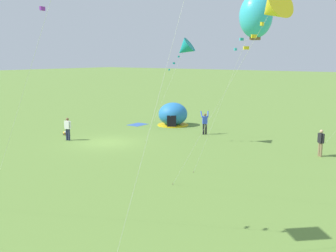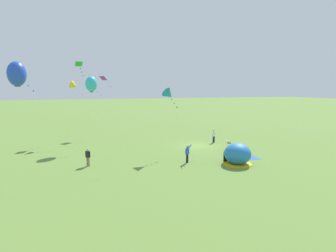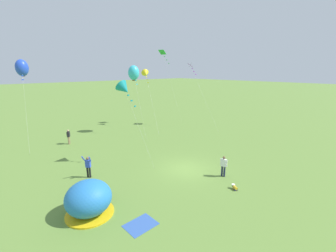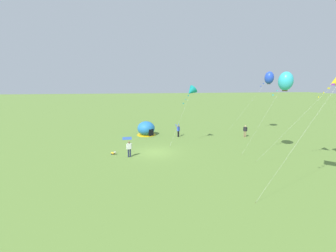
{
  "view_description": "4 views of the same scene",
  "coord_description": "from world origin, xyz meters",
  "px_view_note": "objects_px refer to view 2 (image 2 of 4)",
  "views": [
    {
      "loc": [
        19.97,
        20.41,
        6.23
      ],
      "look_at": [
        -0.15,
        5.44,
        1.79
      ],
      "focal_mm": 42.0,
      "sensor_mm": 36.0,
      "label": 1
    },
    {
      "loc": [
        -30.81,
        13.58,
        7.53
      ],
      "look_at": [
        -1.67,
        4.57,
        3.04
      ],
      "focal_mm": 28.0,
      "sensor_mm": 36.0,
      "label": 2
    },
    {
      "loc": [
        -13.21,
        -12.26,
        8.38
      ],
      "look_at": [
        -0.73,
        1.53,
        3.69
      ],
      "focal_mm": 24.0,
      "sensor_mm": 36.0,
      "label": 3
    },
    {
      "loc": [
        24.52,
        -2.68,
        7.77
      ],
      "look_at": [
        -0.68,
        1.57,
        2.87
      ],
      "focal_mm": 24.0,
      "sensor_mm": 36.0,
      "label": 4
    }
  ],
  "objects_px": {
    "person_near_tent": "(214,136)",
    "kite_yellow": "(74,86)",
    "kite_teal": "(169,95)",
    "person_arms_raised": "(187,153)",
    "kite_purple": "(104,80)",
    "kite_blue": "(17,74)",
    "kite_cyan": "(91,84)",
    "popup_tent": "(237,154)",
    "person_strolling": "(88,156)",
    "toddler_crawling": "(229,142)",
    "kite_green": "(79,66)"
  },
  "relations": [
    {
      "from": "person_near_tent",
      "to": "kite_yellow",
      "type": "bearing_deg",
      "value": 71.86
    },
    {
      "from": "kite_teal",
      "to": "person_arms_raised",
      "type": "bearing_deg",
      "value": -170.17
    },
    {
      "from": "kite_yellow",
      "to": "kite_purple",
      "type": "xyz_separation_m",
      "value": [
        5.11,
        -4.37,
        0.97
      ]
    },
    {
      "from": "person_near_tent",
      "to": "kite_blue",
      "type": "bearing_deg",
      "value": 112.75
    },
    {
      "from": "kite_cyan",
      "to": "kite_purple",
      "type": "bearing_deg",
      "value": -14.15
    },
    {
      "from": "popup_tent",
      "to": "person_near_tent",
      "type": "distance_m",
      "value": 10.32
    },
    {
      "from": "person_near_tent",
      "to": "kite_teal",
      "type": "bearing_deg",
      "value": 117.58
    },
    {
      "from": "popup_tent",
      "to": "person_strolling",
      "type": "relative_size",
      "value": 1.63
    },
    {
      "from": "popup_tent",
      "to": "toddler_crawling",
      "type": "xyz_separation_m",
      "value": [
        8.89,
        -4.26,
        -0.82
      ]
    },
    {
      "from": "person_strolling",
      "to": "kite_yellow",
      "type": "height_order",
      "value": "kite_yellow"
    },
    {
      "from": "popup_tent",
      "to": "person_strolling",
      "type": "height_order",
      "value": "popup_tent"
    },
    {
      "from": "popup_tent",
      "to": "kite_teal",
      "type": "xyz_separation_m",
      "value": [
        5.95,
        5.26,
        5.76
      ]
    },
    {
      "from": "person_near_tent",
      "to": "kite_green",
      "type": "distance_m",
      "value": 21.65
    },
    {
      "from": "popup_tent",
      "to": "toddler_crawling",
      "type": "distance_m",
      "value": 9.89
    },
    {
      "from": "toddler_crawling",
      "to": "kite_teal",
      "type": "distance_m",
      "value": 11.94
    },
    {
      "from": "toddler_crawling",
      "to": "popup_tent",
      "type": "bearing_deg",
      "value": 154.4
    },
    {
      "from": "person_strolling",
      "to": "toddler_crawling",
      "type": "bearing_deg",
      "value": -74.15
    },
    {
      "from": "kite_teal",
      "to": "kite_blue",
      "type": "bearing_deg",
      "value": 109.87
    },
    {
      "from": "kite_green",
      "to": "kite_cyan",
      "type": "height_order",
      "value": "kite_green"
    },
    {
      "from": "popup_tent",
      "to": "person_near_tent",
      "type": "xyz_separation_m",
      "value": [
        10.01,
        -2.52,
        -0.03
      ]
    },
    {
      "from": "person_near_tent",
      "to": "kite_teal",
      "type": "relative_size",
      "value": 0.23
    },
    {
      "from": "person_strolling",
      "to": "kite_blue",
      "type": "height_order",
      "value": "kite_blue"
    },
    {
      "from": "person_strolling",
      "to": "kite_blue",
      "type": "xyz_separation_m",
      "value": [
        -2.71,
        4.93,
        7.59
      ]
    },
    {
      "from": "person_arms_raised",
      "to": "kite_blue",
      "type": "height_order",
      "value": "kite_blue"
    },
    {
      "from": "toddler_crawling",
      "to": "kite_blue",
      "type": "xyz_separation_m",
      "value": [
        -7.93,
        23.33,
        8.38
      ]
    },
    {
      "from": "popup_tent",
      "to": "kite_cyan",
      "type": "relative_size",
      "value": 0.31
    },
    {
      "from": "kite_green",
      "to": "kite_blue",
      "type": "bearing_deg",
      "value": 166.52
    },
    {
      "from": "popup_tent",
      "to": "person_arms_raised",
      "type": "distance_m",
      "value": 4.94
    },
    {
      "from": "person_near_tent",
      "to": "kite_blue",
      "type": "relative_size",
      "value": 0.18
    },
    {
      "from": "person_arms_raised",
      "to": "kite_cyan",
      "type": "distance_m",
      "value": 15.37
    },
    {
      "from": "person_strolling",
      "to": "popup_tent",
      "type": "bearing_deg",
      "value": -104.53
    },
    {
      "from": "kite_yellow",
      "to": "kite_blue",
      "type": "distance_m",
      "value": 15.4
    },
    {
      "from": "kite_purple",
      "to": "kite_blue",
      "type": "height_order",
      "value": "kite_blue"
    },
    {
      "from": "person_near_tent",
      "to": "kite_green",
      "type": "height_order",
      "value": "kite_green"
    },
    {
      "from": "toddler_crawling",
      "to": "person_arms_raised",
      "type": "bearing_deg",
      "value": 128.37
    },
    {
      "from": "kite_teal",
      "to": "popup_tent",
      "type": "bearing_deg",
      "value": -138.49
    },
    {
      "from": "kite_teal",
      "to": "kite_blue",
      "type": "relative_size",
      "value": 0.79
    },
    {
      "from": "person_strolling",
      "to": "person_arms_raised",
      "type": "relative_size",
      "value": 0.91
    },
    {
      "from": "person_strolling",
      "to": "kite_purple",
      "type": "height_order",
      "value": "kite_purple"
    },
    {
      "from": "kite_yellow",
      "to": "kite_cyan",
      "type": "height_order",
      "value": "kite_cyan"
    },
    {
      "from": "person_arms_raised",
      "to": "kite_purple",
      "type": "distance_m",
      "value": 21.7
    },
    {
      "from": "toddler_crawling",
      "to": "kite_teal",
      "type": "bearing_deg",
      "value": 107.18
    },
    {
      "from": "popup_tent",
      "to": "kite_green",
      "type": "height_order",
      "value": "kite_green"
    },
    {
      "from": "person_near_tent",
      "to": "kite_blue",
      "type": "distance_m",
      "value": 24.61
    },
    {
      "from": "toddler_crawling",
      "to": "person_strolling",
      "type": "bearing_deg",
      "value": 105.85
    },
    {
      "from": "toddler_crawling",
      "to": "kite_cyan",
      "type": "distance_m",
      "value": 19.61
    },
    {
      "from": "person_arms_raised",
      "to": "kite_blue",
      "type": "bearing_deg",
      "value": 93.74
    },
    {
      "from": "kite_purple",
      "to": "kite_blue",
      "type": "bearing_deg",
      "value": 158.65
    },
    {
      "from": "popup_tent",
      "to": "toddler_crawling",
      "type": "relative_size",
      "value": 5.13
    },
    {
      "from": "person_strolling",
      "to": "kite_teal",
      "type": "distance_m",
      "value": 10.84
    }
  ]
}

